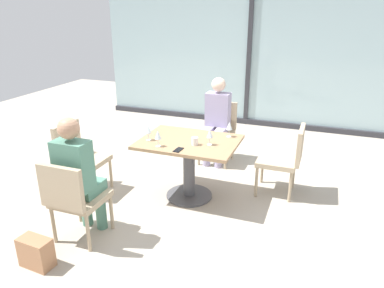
{
  "coord_description": "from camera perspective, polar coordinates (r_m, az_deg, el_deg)",
  "views": [
    {
      "loc": [
        1.4,
        -3.68,
        2.18
      ],
      "look_at": [
        0.0,
        0.1,
        0.65
      ],
      "focal_mm": 33.84,
      "sensor_mm": 36.0,
      "label": 1
    }
  ],
  "objects": [
    {
      "name": "cell_phone_on_table",
      "position": [
        3.91,
        -2.22,
        -0.91
      ],
      "size": [
        0.08,
        0.15,
        0.01
      ],
      "primitive_type": "cube",
      "rotation": [
        0.0,
        0.0,
        -0.05
      ],
      "color": "black",
      "rests_on": "dining_table_main"
    },
    {
      "name": "wine_glass_2",
      "position": [
        4.19,
        -6.93,
        2.3
      ],
      "size": [
        0.07,
        0.07,
        0.18
      ],
      "color": "silver",
      "rests_on": "dining_table_main"
    },
    {
      "name": "coffee_cup",
      "position": [
        4.04,
        0.43,
        0.46
      ],
      "size": [
        0.08,
        0.08,
        0.09
      ],
      "primitive_type": "cylinder",
      "color": "white",
      "rests_on": "dining_table_main"
    },
    {
      "name": "chair_near_window",
      "position": [
        5.37,
        4.19,
        2.47
      ],
      "size": [
        0.46,
        0.51,
        0.87
      ],
      "color": "tan",
      "rests_on": "ground_plane"
    },
    {
      "name": "chair_side_end",
      "position": [
        4.63,
        -17.4,
        -1.5
      ],
      "size": [
        0.5,
        0.46,
        0.87
      ],
      "color": "tan",
      "rests_on": "ground_plane"
    },
    {
      "name": "wine_glass_0",
      "position": [
        4.29,
        5.92,
        2.82
      ],
      "size": [
        0.07,
        0.07,
        0.18
      ],
      "color": "silver",
      "rests_on": "dining_table_main"
    },
    {
      "name": "window_wall_backdrop",
      "position": [
        7.08,
        8.96,
        12.69
      ],
      "size": [
        5.91,
        0.1,
        2.7
      ],
      "color": "#9BB7BC",
      "rests_on": "ground_plane"
    },
    {
      "name": "wine_glass_1",
      "position": [
        3.98,
        -5.39,
        1.39
      ],
      "size": [
        0.07,
        0.07,
        0.18
      ],
      "color": "silver",
      "rests_on": "dining_table_main"
    },
    {
      "name": "person_near_window",
      "position": [
        5.21,
        3.9,
        4.24
      ],
      "size": [
        0.34,
        0.39,
        1.26
      ],
      "color": "#9E93B7",
      "rests_on": "ground_plane"
    },
    {
      "name": "handbag_0",
      "position": [
        3.62,
        -23.37,
        -15.42
      ],
      "size": [
        0.31,
        0.18,
        0.28
      ],
      "primitive_type": "cube",
      "rotation": [
        0.0,
        0.0,
        -0.08
      ],
      "color": "#A3704C",
      "rests_on": "ground_plane"
    },
    {
      "name": "chair_far_right",
      "position": [
        4.5,
        14.57,
        -1.88
      ],
      "size": [
        0.5,
        0.46,
        0.87
      ],
      "color": "tan",
      "rests_on": "ground_plane"
    },
    {
      "name": "dining_table_main",
      "position": [
        4.27,
        -0.47,
        -1.98
      ],
      "size": [
        1.12,
        0.85,
        0.73
      ],
      "color": "#997551",
      "rests_on": "ground_plane"
    },
    {
      "name": "person_front_left",
      "position": [
        3.63,
        -17.47,
        -4.29
      ],
      "size": [
        0.34,
        0.39,
        1.26
      ],
      "color": "#4C7F6B",
      "rests_on": "ground_plane"
    },
    {
      "name": "chair_front_left",
      "position": [
        3.64,
        -18.16,
        -7.86
      ],
      "size": [
        0.46,
        0.5,
        0.87
      ],
      "color": "tan",
      "rests_on": "ground_plane"
    },
    {
      "name": "ground_plane",
      "position": [
        4.5,
        -0.45,
        -8.2
      ],
      "size": [
        12.0,
        12.0,
        0.0
      ],
      "primitive_type": "plane",
      "color": "#A89E8E"
    },
    {
      "name": "wine_glass_3",
      "position": [
        4.02,
        2.83,
        1.63
      ],
      "size": [
        0.07,
        0.07,
        0.18
      ],
      "color": "silver",
      "rests_on": "dining_table_main"
    }
  ]
}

